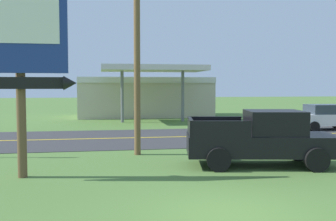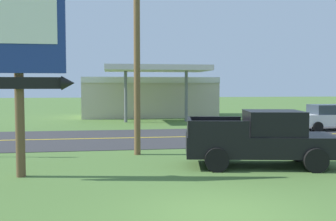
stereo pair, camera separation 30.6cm
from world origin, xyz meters
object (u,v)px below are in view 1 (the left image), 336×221
motel_sign (21,46)px  car_white_near_lane (325,117)px  gas_station (145,96)px  utility_pole (137,38)px  pickup_black_parked_on_lawn (263,139)px

motel_sign → car_white_near_lane: (16.58, 10.69, -3.18)m
gas_station → car_white_near_lane: gas_station is taller
utility_pole → pickup_black_parked_on_lawn: 6.38m
gas_station → pickup_black_parked_on_lawn: 23.32m
motel_sign → car_white_near_lane: bearing=32.8°
pickup_black_parked_on_lawn → car_white_near_lane: pickup_black_parked_on_lawn is taller
gas_station → pickup_black_parked_on_lawn: gas_station is taller
gas_station → car_white_near_lane: size_ratio=2.86×
utility_pole → gas_station: size_ratio=0.74×
utility_pole → pickup_black_parked_on_lawn: utility_pole is taller
motel_sign → gas_station: bearing=75.1°
motel_sign → pickup_black_parked_on_lawn: bearing=4.0°
pickup_black_parked_on_lawn → car_white_near_lane: size_ratio=1.30×
car_white_near_lane → gas_station: bearing=127.9°
utility_pole → motel_sign: bearing=-136.9°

